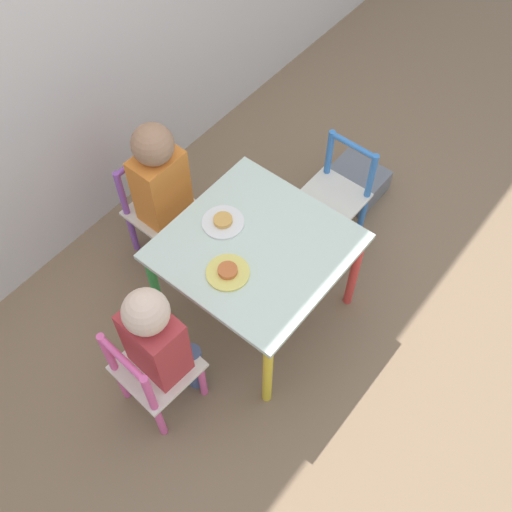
% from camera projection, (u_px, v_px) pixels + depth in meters
% --- Properties ---
extents(ground_plane, '(6.00, 6.00, 0.00)m').
position_uv_depth(ground_plane, '(256.00, 309.00, 2.55)').
color(ground_plane, '#7F664C').
extents(kids_table, '(0.62, 0.62, 0.47)m').
position_uv_depth(kids_table, '(256.00, 255.00, 2.21)').
color(kids_table, silver).
rests_on(kids_table, ground_plane).
extents(chair_pink, '(0.28, 0.28, 0.50)m').
position_uv_depth(chair_pink, '(153.00, 372.00, 2.12)').
color(chair_pink, silver).
rests_on(chair_pink, ground_plane).
extents(chair_purple, '(0.27, 0.27, 0.50)m').
position_uv_depth(chair_purple, '(159.00, 209.00, 2.54)').
color(chair_purple, silver).
rests_on(chair_purple, ground_plane).
extents(chair_blue, '(0.26, 0.26, 0.50)m').
position_uv_depth(chair_blue, '(335.00, 197.00, 2.58)').
color(chair_blue, silver).
rests_on(chair_blue, ground_plane).
extents(child_left, '(0.22, 0.21, 0.70)m').
position_uv_depth(child_left, '(159.00, 339.00, 2.01)').
color(child_left, '#4C608E').
rests_on(child_left, ground_plane).
extents(child_back, '(0.20, 0.22, 0.74)m').
position_uv_depth(child_back, '(163.00, 186.00, 2.36)').
color(child_back, '#38383D').
rests_on(child_back, ground_plane).
extents(plate_left, '(0.15, 0.15, 0.03)m').
position_uv_depth(plate_left, '(228.00, 272.00, 2.08)').
color(plate_left, '#EADB66').
rests_on(plate_left, kids_table).
extents(plate_back, '(0.16, 0.16, 0.03)m').
position_uv_depth(plate_back, '(223.00, 222.00, 2.21)').
color(plate_back, white).
rests_on(plate_back, kids_table).
extents(storage_bin, '(0.25, 0.26, 0.12)m').
position_uv_depth(storage_bin, '(355.00, 183.00, 2.87)').
color(storage_bin, slate).
rests_on(storage_bin, ground_plane).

